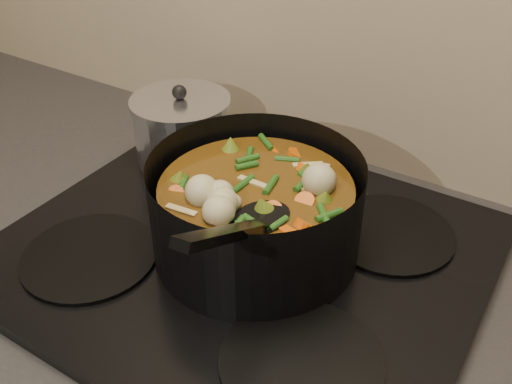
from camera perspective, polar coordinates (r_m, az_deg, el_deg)
The scene contains 3 objects.
stovetop at distance 0.79m, azimuth -1.25°, elevation -5.89°, with size 0.62×0.54×0.03m.
stockpot at distance 0.74m, azimuth -0.00°, elevation -1.99°, with size 0.30×0.38×0.20m.
saucepan at distance 0.95m, azimuth -7.37°, elevation 6.27°, with size 0.16×0.16×0.13m.
Camera 1 is at (0.33, 1.43, 1.44)m, focal length 40.00 mm.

